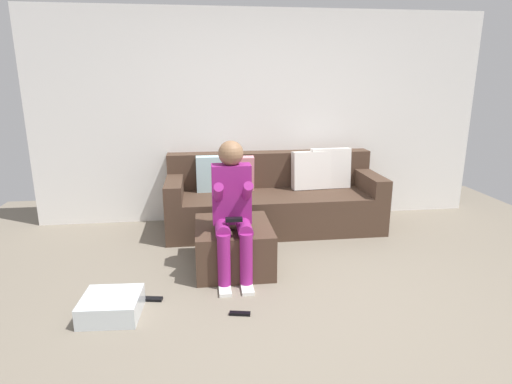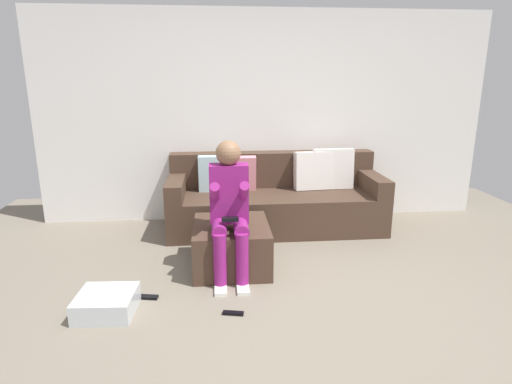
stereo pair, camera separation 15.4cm
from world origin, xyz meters
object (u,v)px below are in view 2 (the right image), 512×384
object	(u,v)px
person_seated	(229,204)
remote_by_storage_bin	(146,297)
storage_bin	(107,303)
ottoman	(231,246)
couch_sectional	(276,199)
remote_near_ottoman	(233,313)

from	to	relation	value
person_seated	remote_by_storage_bin	world-z (taller)	person_seated
storage_bin	ottoman	bearing A→B (deg)	37.20
couch_sectional	person_seated	world-z (taller)	person_seated
person_seated	remote_by_storage_bin	bearing A→B (deg)	-152.62
ottoman	remote_near_ottoman	bearing A→B (deg)	-91.45
storage_bin	remote_near_ottoman	size ratio (longest dim) A/B	2.67
person_seated	remote_near_ottoman	bearing A→B (deg)	-90.33
couch_sectional	ottoman	distance (m)	1.20
ottoman	remote_by_storage_bin	bearing A→B (deg)	-142.55
couch_sectional	remote_by_storage_bin	xyz separation A→B (m)	(-1.26, -1.59, -0.32)
ottoman	remote_near_ottoman	world-z (taller)	ottoman
couch_sectional	remote_by_storage_bin	world-z (taller)	couch_sectional
couch_sectional	remote_by_storage_bin	size ratio (longest dim) A/B	12.86
couch_sectional	remote_near_ottoman	world-z (taller)	couch_sectional
person_seated	storage_bin	distance (m)	1.24
couch_sectional	remote_by_storage_bin	bearing A→B (deg)	-128.35
ottoman	remote_by_storage_bin	xyz separation A→B (m)	(-0.71, -0.54, -0.19)
person_seated	storage_bin	world-z (taller)	person_seated
person_seated	remote_by_storage_bin	xyz separation A→B (m)	(-0.69, -0.36, -0.65)
ottoman	remote_by_storage_bin	size ratio (longest dim) A/B	4.07
storage_bin	remote_near_ottoman	world-z (taller)	storage_bin
remote_near_ottoman	remote_by_storage_bin	size ratio (longest dim) A/B	0.83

